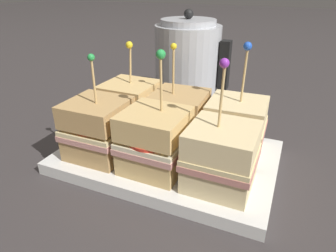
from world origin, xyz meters
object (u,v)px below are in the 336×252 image
at_px(sandwich_front_center, 155,141).
at_px(kettle_steel, 188,63).
at_px(sandwich_back_left, 130,107).
at_px(sandwich_back_center, 178,117).
at_px(sandwich_back_right, 236,126).
at_px(sandwich_front_right, 221,157).
at_px(serving_platter, 168,157).
at_px(sandwich_front_left, 98,129).

bearing_deg(sandwich_front_center, kettle_steel, 102.09).
relative_size(sandwich_back_left, sandwich_back_center, 0.96).
distance_m(sandwich_back_center, sandwich_back_right, 0.09).
bearing_deg(sandwich_front_right, sandwich_back_left, 153.65).
distance_m(sandwich_back_right, kettle_steel, 0.26).
height_order(sandwich_front_right, sandwich_back_left, sandwich_front_right).
bearing_deg(sandwich_back_right, serving_platter, -152.39).
xyz_separation_m(serving_platter, kettle_steel, (-0.06, 0.25, 0.08)).
relative_size(sandwich_front_center, sandwich_back_center, 1.05).
bearing_deg(sandwich_back_left, kettle_steel, 82.78).
relative_size(sandwich_back_right, kettle_steel, 0.81).
bearing_deg(sandwich_front_center, sandwich_front_right, -0.33).
height_order(sandwich_front_center, sandwich_front_right, sandwich_front_center).
xyz_separation_m(sandwich_front_right, sandwich_back_center, (-0.09, 0.09, -0.00)).
xyz_separation_m(sandwich_front_left, kettle_steel, (0.03, 0.30, 0.03)).
relative_size(sandwich_front_left, sandwich_back_right, 0.93).
height_order(sandwich_front_center, sandwich_back_center, sandwich_front_center).
height_order(sandwich_front_center, sandwich_back_left, sandwich_front_center).
distance_m(sandwich_front_right, sandwich_back_right, 0.09).
bearing_deg(sandwich_front_left, sandwich_front_center, -0.09).
bearing_deg(sandwich_front_right, sandwich_front_center, 179.67).
height_order(sandwich_front_left, sandwich_back_center, sandwich_back_center).
bearing_deg(sandwich_back_center, serving_platter, -87.49).
relative_size(sandwich_front_center, sandwich_back_left, 1.08).
distance_m(serving_platter, sandwich_front_left, 0.11).
xyz_separation_m(sandwich_back_center, kettle_steel, (-0.06, 0.21, 0.03)).
bearing_deg(serving_platter, sandwich_back_center, 92.51).
relative_size(serving_platter, kettle_steel, 1.58).
relative_size(sandwich_front_left, sandwich_back_left, 1.01).
bearing_deg(sandwich_back_right, sandwich_front_right, -88.89).
relative_size(sandwich_front_center, sandwich_back_right, 1.00).
xyz_separation_m(sandwich_front_left, sandwich_front_center, (0.09, -0.00, 0.00)).
relative_size(sandwich_back_center, sandwich_back_right, 0.96).
distance_m(sandwich_front_left, sandwich_back_right, 0.20).
distance_m(sandwich_front_center, kettle_steel, 0.31).
bearing_deg(sandwich_back_left, sandwich_front_right, -26.35).
height_order(sandwich_back_right, kettle_steel, kettle_steel).
relative_size(sandwich_front_right, sandwich_back_right, 0.99).
bearing_deg(serving_platter, sandwich_front_left, -154.03).
bearing_deg(kettle_steel, sandwich_front_center, -77.91).
bearing_deg(sandwich_back_center, sandwich_back_left, -179.91).
height_order(sandwich_front_center, kettle_steel, kettle_steel).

